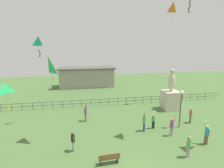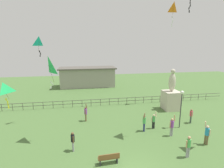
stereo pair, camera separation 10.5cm
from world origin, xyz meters
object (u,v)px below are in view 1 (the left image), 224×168
Objects in this scene: kite_0 at (48,66)px; kite_3 at (39,42)px; person_3 at (207,133)px; person_7 at (85,113)px; kite_4 at (3,89)px; person_2 at (191,115)px; kite_5 at (173,8)px; lamppost at (181,100)px; person_1 at (73,140)px; park_bench at (109,158)px; person_5 at (153,120)px; person_0 at (144,122)px; person_6 at (189,145)px; person_4 at (172,125)px; statue_monument at (171,97)px.

kite_3 is at bearing 109.52° from kite_0.
kite_0 is (-12.63, 2.83, 5.53)m from person_3.
person_3 is 1.04× the size of person_7.
person_2 is at bearing 4.87° from kite_4.
kite_5 reaches higher than kite_3.
person_3 is at bearing -81.08° from lamppost.
person_1 is 9.93m from kite_3.
park_bench is 7.66m from person_7.
lamppost is 2.18× the size of person_5.
park_bench is at bearing -134.19° from person_0.
kite_0 is at bearing -175.08° from person_2.
kite_0 is (-8.32, -0.29, 5.57)m from person_0.
kite_0 is 4.50m from kite_3.
kite_4 reaches higher than person_6.
person_5 reaches higher than person_1.
kite_0 is 1.31× the size of kite_4.
lamppost reaches higher than person_5.
person_3 is 2.82m from person_4.
park_bench is 0.89× the size of person_6.
person_0 is 1.13× the size of person_6.
person_3 is at bearing -40.09° from person_4.
person_0 is 1.00× the size of kite_3.
statue_monument is at bearing 47.74° from person_5.
kite_5 is (12.71, 9.44, 11.84)m from person_1.
statue_monument reaches higher than person_5.
person_0 is at bearing -31.24° from person_7.
kite_3 reaches higher than park_bench.
statue_monument is 4.28m from person_2.
person_7 reaches higher than person_1.
person_3 is 1.13× the size of person_5.
person_1 is 0.83× the size of person_7.
person_4 is (-2.16, 1.81, 0.01)m from person_3.
person_6 is (0.67, -4.81, 0.09)m from person_5.
person_0 is at bearing -20.23° from kite_3.
person_3 is (0.51, -3.26, -1.85)m from lamppost.
person_1 is 0.82× the size of kite_3.
kite_3 is (-13.48, 3.43, 5.56)m from lamppost.
park_bench is at bearing -79.65° from person_7.
lamppost is 3.78m from person_3.
kite_0 reaches higher than lamppost.
person_2 is 4.47m from person_5.
person_6 is at bearing -96.75° from person_4.
person_7 is at bearing 133.04° from person_6.
kite_3 is 16.79m from kite_5.
person_1 is at bearing -101.77° from person_7.
kite_0 is at bearing 137.18° from park_bench.
park_bench is 0.57× the size of kite_0.
person_4 is at bearing -138.66° from lamppost.
kite_5 is at bearing 54.15° from person_5.
lamppost is 2.01× the size of person_7.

